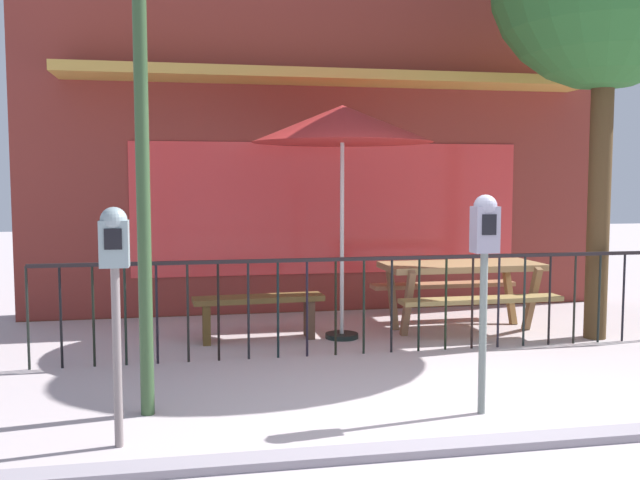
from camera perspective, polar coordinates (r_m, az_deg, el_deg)
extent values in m
plane|color=#B4A7AA|center=(5.35, 10.55, -14.02)|extent=(40.00, 40.00, 0.00)
cube|color=#552B1A|center=(9.59, 0.54, -5.46)|extent=(7.82, 0.54, 0.01)
cube|color=maroon|center=(9.51, 0.55, 12.12)|extent=(7.82, 0.50, 5.84)
cube|color=#D83838|center=(9.18, 0.87, 2.56)|extent=(5.08, 0.02, 1.70)
cube|color=gold|center=(8.91, 1.37, 13.00)|extent=(6.65, 0.74, 0.12)
cube|color=black|center=(6.99, 4.72, -1.49)|extent=(6.57, 0.04, 0.04)
cylinder|color=black|center=(6.95, -22.55, -5.86)|extent=(0.02, 0.02, 0.95)
cylinder|color=black|center=(6.89, -20.22, -5.87)|extent=(0.02, 0.02, 0.95)
cylinder|color=black|center=(6.85, -17.85, -5.86)|extent=(0.02, 0.02, 0.95)
cylinder|color=black|center=(6.82, -15.45, -5.85)|extent=(0.02, 0.02, 0.95)
cylinder|color=black|center=(6.81, -13.04, -5.82)|extent=(0.02, 0.02, 0.95)
cylinder|color=black|center=(6.80, -10.63, -5.79)|extent=(0.02, 0.02, 0.95)
cylinder|color=black|center=(6.81, -8.21, -5.74)|extent=(0.02, 0.02, 0.95)
cylinder|color=black|center=(6.83, -5.81, -5.69)|extent=(0.02, 0.02, 0.95)
cylinder|color=black|center=(6.86, -3.42, -5.62)|extent=(0.02, 0.02, 0.95)
cylinder|color=black|center=(6.90, -1.05, -5.55)|extent=(0.02, 0.02, 0.95)
cylinder|color=black|center=(6.95, 1.28, -5.47)|extent=(0.02, 0.02, 0.95)
cylinder|color=black|center=(7.02, 3.57, -5.38)|extent=(0.02, 0.02, 0.95)
cylinder|color=black|center=(7.09, 5.81, -5.28)|extent=(0.02, 0.02, 0.95)
cylinder|color=black|center=(7.18, 8.00, -5.18)|extent=(0.02, 0.02, 0.95)
cylinder|color=black|center=(7.28, 10.14, -5.08)|extent=(0.02, 0.02, 0.95)
cylinder|color=black|center=(7.38, 12.21, -4.97)|extent=(0.02, 0.02, 0.95)
cylinder|color=black|center=(7.50, 14.23, -4.85)|extent=(0.02, 0.02, 0.95)
cylinder|color=black|center=(7.62, 16.18, -4.74)|extent=(0.02, 0.02, 0.95)
cylinder|color=black|center=(7.76, 18.06, -4.62)|extent=(0.02, 0.02, 0.95)
cylinder|color=black|center=(7.90, 19.88, -4.51)|extent=(0.02, 0.02, 0.95)
cylinder|color=black|center=(8.05, 21.63, -4.39)|extent=(0.02, 0.02, 0.95)
cylinder|color=black|center=(8.20, 23.32, -4.27)|extent=(0.02, 0.02, 0.95)
cube|color=#99754B|center=(8.23, 11.36, -2.07)|extent=(1.81, 0.79, 0.07)
cube|color=#9A7E48|center=(7.78, 12.92, -4.74)|extent=(1.80, 0.29, 0.05)
cube|color=#9F6E4C|center=(8.78, 9.92, -3.59)|extent=(1.80, 0.29, 0.05)
cube|color=#876245|center=(7.77, 7.10, -5.19)|extent=(0.08, 0.35, 0.78)
cube|color=brown|center=(8.29, 5.84, -4.53)|extent=(0.08, 0.35, 0.78)
cube|color=brown|center=(8.36, 16.75, -4.64)|extent=(0.08, 0.35, 0.78)
cube|color=olive|center=(8.85, 15.02, -4.08)|extent=(0.08, 0.35, 0.78)
cylinder|color=black|center=(7.78, 1.77, -7.74)|extent=(0.36, 0.36, 0.05)
cylinder|color=beige|center=(7.60, 1.79, 1.18)|extent=(0.04, 0.04, 2.47)
cone|color=#B32928|center=(7.61, 1.82, 9.36)|extent=(1.94, 1.94, 0.40)
cube|color=brown|center=(7.62, -4.98, -4.75)|extent=(1.42, 0.41, 0.06)
cube|color=brown|center=(7.59, -9.17, -6.56)|extent=(0.08, 0.29, 0.45)
cube|color=brown|center=(7.78, -0.88, -6.23)|extent=(0.08, 0.29, 0.45)
cylinder|color=slate|center=(5.36, 13.02, -7.39)|extent=(0.06, 0.06, 1.20)
cube|color=gray|center=(5.25, 13.18, 0.82)|extent=(0.18, 0.14, 0.34)
sphere|color=#8D8CA1|center=(5.24, 13.22, 2.66)|extent=(0.17, 0.17, 0.17)
cube|color=black|center=(5.18, 13.53, 1.21)|extent=(0.11, 0.01, 0.15)
cylinder|color=slate|center=(4.77, -16.08, -9.13)|extent=(0.06, 0.06, 1.17)
cube|color=#82979C|center=(4.65, -16.29, -0.30)|extent=(0.18, 0.14, 0.30)
sphere|color=#83969B|center=(4.64, -16.34, 1.54)|extent=(0.17, 0.17, 0.17)
cube|color=black|center=(4.57, -16.39, 0.07)|extent=(0.11, 0.01, 0.13)
cylinder|color=#4B351E|center=(8.16, 21.65, 3.74)|extent=(0.24, 0.24, 3.22)
cylinder|color=#314C2C|center=(5.23, -14.12, 4.76)|extent=(0.10, 0.10, 3.46)
cube|color=gray|center=(4.86, 13.11, -16.07)|extent=(10.95, 0.20, 0.11)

